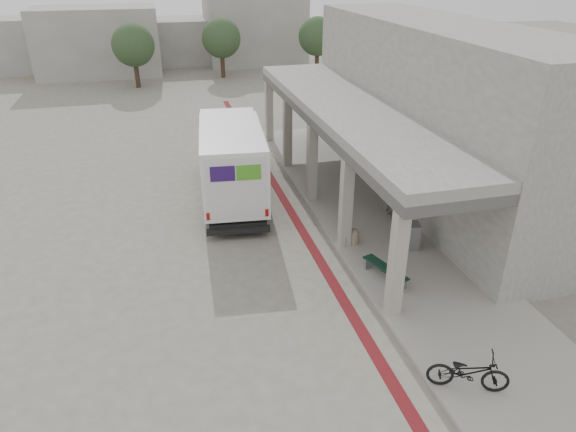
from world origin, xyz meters
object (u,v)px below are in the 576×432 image
object	(u,v)px
utility_cabinet	(412,236)
fedex_truck	(232,159)
bicycle_black	(468,372)
bench	(385,270)

from	to	relation	value
utility_cabinet	fedex_truck	bearing A→B (deg)	144.92
utility_cabinet	bicycle_black	xyz separation A→B (m)	(-1.75, -6.30, 0.03)
utility_cabinet	bicycle_black	distance (m)	6.54
utility_cabinet	bench	bearing A→B (deg)	-124.36
bench	bicycle_black	bearing A→B (deg)	-108.81
bench	bicycle_black	size ratio (longest dim) A/B	0.96
fedex_truck	utility_cabinet	bearing A→B (deg)	-42.19
fedex_truck	bicycle_black	world-z (taller)	fedex_truck
fedex_truck	bicycle_black	distance (m)	12.83
fedex_truck	bicycle_black	size ratio (longest dim) A/B	4.17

